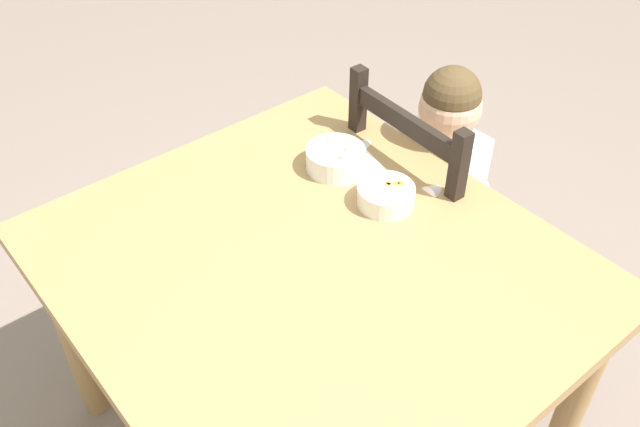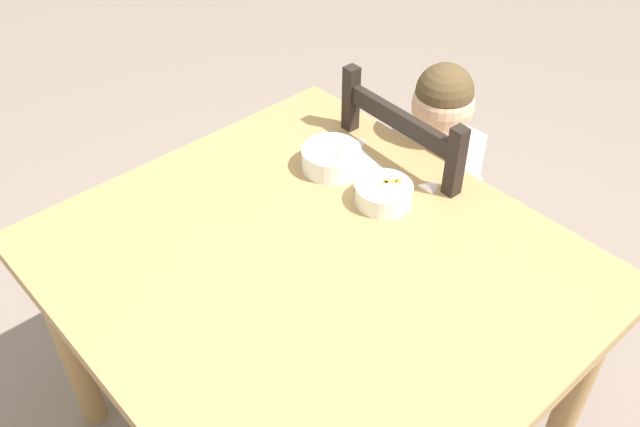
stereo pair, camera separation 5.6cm
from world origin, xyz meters
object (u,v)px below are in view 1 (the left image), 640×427
(dining_chair, at_px, (429,219))
(bowl_of_peas, at_px, (336,158))
(child_figure, at_px, (435,172))
(dining_table, at_px, (312,290))
(spoon, at_px, (372,192))
(bowl_of_carrots, at_px, (386,195))

(dining_chair, xyz_separation_m, bowl_of_peas, (-0.09, -0.30, 0.31))
(dining_chair, height_order, child_figure, child_figure)
(dining_table, height_order, spoon, spoon)
(bowl_of_peas, bearing_deg, spoon, 1.48)
(bowl_of_carrots, xyz_separation_m, spoon, (-0.05, 0.00, -0.02))
(child_figure, bearing_deg, dining_table, -76.55)
(bowl_of_peas, xyz_separation_m, spoon, (0.14, 0.00, -0.03))
(dining_table, xyz_separation_m, child_figure, (-0.13, 0.56, -0.00))
(bowl_of_carrots, distance_m, spoon, 0.06)
(child_figure, bearing_deg, spoon, -81.55)
(dining_table, relative_size, bowl_of_peas, 7.38)
(dining_chair, bearing_deg, dining_table, -76.46)
(dining_chair, relative_size, bowl_of_peas, 5.87)
(child_figure, height_order, bowl_of_carrots, child_figure)
(bowl_of_carrots, bearing_deg, child_figure, 107.89)
(dining_chair, xyz_separation_m, bowl_of_carrots, (0.10, -0.30, 0.31))
(dining_chair, height_order, bowl_of_peas, dining_chair)
(child_figure, xyz_separation_m, bowl_of_peas, (-0.09, -0.29, 0.13))
(dining_table, relative_size, bowl_of_carrots, 8.08)
(dining_chair, distance_m, bowl_of_peas, 0.44)
(dining_table, height_order, bowl_of_peas, bowl_of_peas)
(bowl_of_peas, relative_size, spoon, 1.16)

